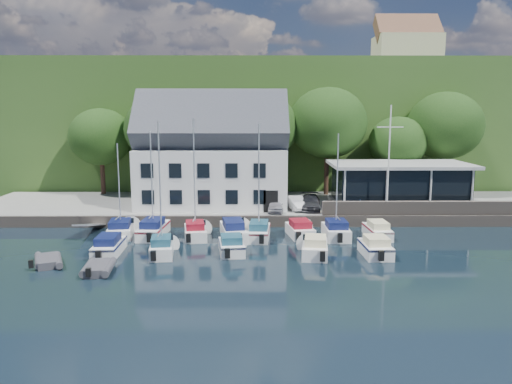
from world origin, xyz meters
TOP-DOWN VIEW (x-y plane):
  - ground at (0.00, 0.00)m, footprint 180.00×180.00m
  - quay at (0.00, 17.50)m, footprint 60.00×13.00m
  - quay_face at (0.00, 11.00)m, footprint 60.00×0.30m
  - hillside at (0.00, 62.00)m, footprint 160.00×75.00m
  - field_patch at (8.00, 70.00)m, footprint 50.00×30.00m
  - farmhouse at (22.00, 52.00)m, footprint 10.40×7.00m
  - harbor_building at (-7.00, 16.50)m, footprint 14.40×8.20m
  - club_pavilion at (11.00, 16.00)m, footprint 13.20×7.20m
  - seawall at (12.00, 11.40)m, footprint 18.00×0.50m
  - gangway at (-16.50, 9.00)m, footprint 1.20×6.00m
  - car_silver at (-1.07, 12.92)m, footprint 1.51×3.49m
  - car_white at (0.84, 13.90)m, footprint 2.23×3.98m
  - car_dgrey at (2.23, 13.91)m, footprint 2.35×4.72m
  - car_blue at (6.18, 13.35)m, footprint 2.60×4.12m
  - flagpole at (8.84, 11.98)m, footprint 2.29×0.20m
  - tree_0 at (-19.55, 22.76)m, footprint 6.82×6.82m
  - tree_1 at (-12.75, 21.52)m, footprint 7.81×7.81m
  - tree_2 at (-2.24, 21.68)m, footprint 7.97×7.97m
  - tree_3 at (4.92, 22.22)m, footprint 8.45×8.45m
  - tree_4 at (12.41, 21.78)m, footprint 6.18×6.18m
  - tree_5 at (17.73, 22.63)m, footprint 8.11×8.11m
  - boat_r1_0 at (-13.82, 7.92)m, footprint 2.83×6.09m
  - boat_r1_1 at (-11.17, 7.78)m, footprint 2.36×6.67m
  - boat_r1_2 at (-7.71, 7.21)m, footprint 2.60×5.41m
  - boat_r1_3 at (-4.67, 7.15)m, footprint 2.98×6.99m
  - boat_r1_4 at (-2.64, 7.07)m, footprint 2.25×5.94m
  - boat_r1_5 at (0.70, 7.69)m, footprint 2.64×5.37m
  - boat_r1_6 at (3.51, 7.14)m, footprint 2.07×5.47m
  - boat_r1_7 at (6.89, 7.41)m, footprint 1.96×5.43m
  - boat_r2_0 at (-13.35, 2.84)m, footprint 1.98×6.01m
  - boat_r2_1 at (-9.53, 2.47)m, footprint 2.28×5.15m
  - boat_r2_2 at (-4.65, 2.92)m, footprint 2.39×4.79m
  - boat_r2_3 at (1.23, 2.30)m, footprint 2.57×5.35m
  - boat_r2_4 at (5.48, 2.26)m, footprint 2.11×4.86m
  - dinghy_0 at (-16.67, 0.35)m, footprint 2.90×3.53m
  - dinghy_1 at (-12.88, -1.20)m, footprint 2.21×3.33m

SIDE VIEW (x-z plane):
  - ground at x=0.00m, z-range 0.00..0.00m
  - gangway at x=-16.50m, z-range -0.70..0.70m
  - dinghy_0 at x=-16.67m, z-range 0.00..0.71m
  - dinghy_1 at x=-12.88m, z-range 0.00..0.74m
  - quay at x=0.00m, z-range 0.00..1.00m
  - quay_face at x=0.00m, z-range 0.00..1.00m
  - boat_r1_7 at x=6.89m, z-range 0.00..1.36m
  - boat_r2_2 at x=-4.65m, z-range 0.00..1.37m
  - boat_r1_5 at x=0.70m, z-range 0.00..1.39m
  - boat_r2_0 at x=-13.35m, z-range 0.00..1.42m
  - boat_r2_3 at x=1.23m, z-range 0.00..1.43m
  - boat_r2_4 at x=5.48m, z-range 0.00..1.43m
  - boat_r1_3 at x=-4.67m, z-range 0.00..1.56m
  - car_silver at x=-1.07m, z-range 1.00..2.17m
  - seawall at x=12.00m, z-range 1.00..2.20m
  - car_white at x=0.84m, z-range 1.00..2.24m
  - car_blue at x=6.18m, z-range 1.00..2.31m
  - car_dgrey at x=2.23m, z-range 1.00..2.32m
  - club_pavilion at x=11.00m, z-range 1.00..5.10m
  - boat_r1_0 at x=-13.82m, z-range 0.00..8.41m
  - boat_r1_2 at x=-7.71m, z-range 0.00..8.48m
  - boat_r2_1 at x=-9.53m, z-range 0.00..8.55m
  - boat_r1_4 at x=-2.64m, z-range 0.00..8.67m
  - boat_r1_1 at x=-11.17m, z-range 0.00..9.07m
  - boat_r1_6 at x=3.51m, z-range 0.00..9.16m
  - tree_4 at x=12.41m, z-range 1.00..9.45m
  - harbor_building at x=-7.00m, z-range 1.00..9.70m
  - tree_0 at x=-19.55m, z-range 1.00..10.33m
  - flagpole at x=8.84m, z-range 1.00..10.55m
  - tree_1 at x=-12.75m, z-range 1.00..11.67m
  - tree_2 at x=-2.24m, z-range 1.00..11.90m
  - tree_5 at x=17.73m, z-range 1.00..12.08m
  - tree_3 at x=4.92m, z-range 1.00..12.55m
  - hillside at x=0.00m, z-range 0.00..16.00m
  - field_patch at x=8.00m, z-range 16.00..16.30m
  - farmhouse at x=22.00m, z-range 16.00..24.20m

